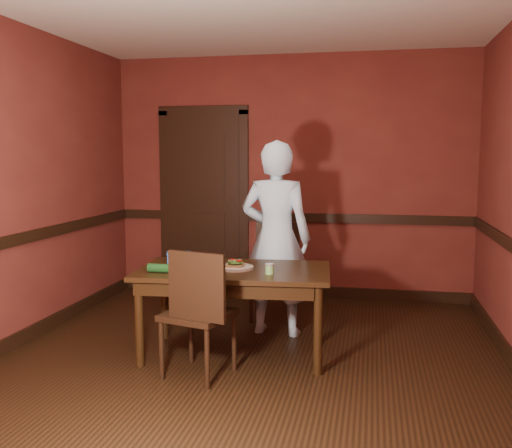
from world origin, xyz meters
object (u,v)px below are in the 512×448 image
at_px(dining_table, 234,312).
at_px(person, 276,238).
at_px(sandwich_plate, 235,266).
at_px(sauce_jar, 270,269).
at_px(chair_near, 198,312).
at_px(chair_far, 273,272).
at_px(cheese_saucer, 192,263).
at_px(food_tub, 179,257).

xyz_separation_m(dining_table, person, (0.23, 0.62, 0.51)).
xyz_separation_m(sandwich_plate, sauce_jar, (0.30, -0.15, 0.02)).
xyz_separation_m(chair_near, person, (0.38, 1.10, 0.39)).
bearing_deg(sauce_jar, chair_near, -145.33).
xyz_separation_m(chair_far, sauce_jar, (0.18, -1.22, 0.28)).
distance_m(dining_table, cheese_saucer, 0.53).
height_order(person, sauce_jar, person).
height_order(chair_far, cheese_saucer, chair_far).
bearing_deg(cheese_saucer, sandwich_plate, -10.29).
relative_size(person, sauce_jar, 21.80).
distance_m(chair_far, person, 0.60).
bearing_deg(food_tub, dining_table, -37.18).
xyz_separation_m(person, food_tub, (-0.75, -0.45, -0.12)).
bearing_deg(person, chair_far, -72.82).
distance_m(sandwich_plate, cheese_saucer, 0.39).
relative_size(sauce_jar, cheese_saucer, 0.53).
height_order(chair_far, sandwich_plate, chair_far).
bearing_deg(sandwich_plate, chair_near, -109.34).
height_order(dining_table, food_tub, food_tub).
xyz_separation_m(person, cheese_saucer, (-0.60, -0.56, -0.14)).
distance_m(chair_near, sauce_jar, 0.63).
distance_m(sauce_jar, food_tub, 0.90).
relative_size(person, sandwich_plate, 5.94).
bearing_deg(sauce_jar, person, 96.05).
relative_size(chair_far, chair_near, 0.99).
height_order(chair_near, cheese_saucer, chair_near).
bearing_deg(chair_far, chair_near, -103.03).
distance_m(dining_table, sandwich_plate, 0.37).
distance_m(dining_table, sauce_jar, 0.53).
relative_size(dining_table, chair_far, 1.61).
bearing_deg(food_tub, cheese_saucer, -55.32).
xyz_separation_m(sauce_jar, cheese_saucer, (-0.69, 0.21, -0.02)).
relative_size(chair_far, sauce_jar, 11.79).
distance_m(chair_far, cheese_saucer, 1.15).
bearing_deg(cheese_saucer, person, 42.80).
height_order(dining_table, person, person).
xyz_separation_m(chair_far, cheese_saucer, (-0.50, -1.00, 0.26)).
distance_m(person, cheese_saucer, 0.84).
bearing_deg(chair_near, food_tub, -45.19).
xyz_separation_m(chair_near, food_tub, (-0.37, 0.65, 0.27)).
bearing_deg(person, cheese_saucer, 46.96).
bearing_deg(food_tub, chair_far, 35.35).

